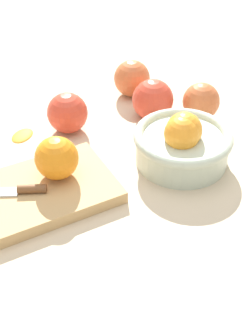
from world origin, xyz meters
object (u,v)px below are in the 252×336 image
Objects in this scene: cutting_board at (41,192)px; knife at (11,191)px; apple_front_right at (67,113)px; apple_mid_left at (201,101)px; apple_mid_left_2 at (153,100)px; bowl at (182,143)px; orange_on_board at (57,158)px; apple_front_left at (132,78)px.

knife is (0.04, -0.01, 0.02)m from cutting_board.
apple_front_right reaches higher than apple_mid_left.
apple_mid_left_2 is at bearing 166.66° from apple_front_right.
knife is at bearing -7.34° from bowl.
orange_on_board is 0.91× the size of apple_front_left.
apple_front_left is at bearing -63.08° from apple_mid_left.
orange_on_board is at bearing 10.40° from apple_mid_left.
cutting_board is 3.00× the size of apple_front_left.
apple_front_left is (-0.18, -0.06, -0.00)m from apple_front_right.
orange_on_board reaches higher than apple_front_left.
apple_mid_left is (-0.07, 0.15, -0.00)m from apple_front_left.
knife is at bearing -11.73° from cutting_board.
apple_mid_left_2 is (0.08, -0.04, 0.00)m from apple_mid_left.
bowl reaches higher than apple_front_right.
apple_front_right is 0.17m from apple_mid_left_2.
apple_mid_left is at bearing -169.60° from orange_on_board.
bowl is 0.25m from cutting_board.
apple_mid_left is at bearing 161.43° from apple_front_right.
apple_front_right is 0.95× the size of apple_mid_left_2.
bowl is 0.22m from orange_on_board.
apple_front_left reaches higher than cutting_board.
orange_on_board is 0.91× the size of apple_front_right.
apple_front_right is 1.00× the size of apple_front_left.
cutting_board is (0.25, -0.03, -0.03)m from bowl.
knife is 1.79× the size of apple_mid_left_2.
orange_on_board is 0.33m from apple_front_left.
cutting_board is 0.37m from apple_front_left.
bowl is at bearing 125.84° from apple_front_right.
bowl is 2.09× the size of apple_mid_left_2.
apple_front_right is 1.05× the size of apple_mid_left.
cutting_board is at bearing 11.50° from apple_mid_left.
apple_mid_left_2 is (-0.24, -0.11, -0.02)m from orange_on_board.
orange_on_board is at bearing -11.35° from bowl.
apple_front_left is (-0.25, -0.21, -0.02)m from orange_on_board.
cutting_board is 0.05m from knife.
orange_on_board is at bearing 61.56° from apple_front_right.
knife is 0.22m from apple_front_right.
cutting_board is 3.00× the size of apple_front_right.
bowl reaches higher than apple_mid_left_2.
cutting_board is 0.20m from apple_front_right.
apple_front_left is at bearing -95.65° from apple_mid_left_2.
cutting_board is 2.84× the size of apple_mid_left_2.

